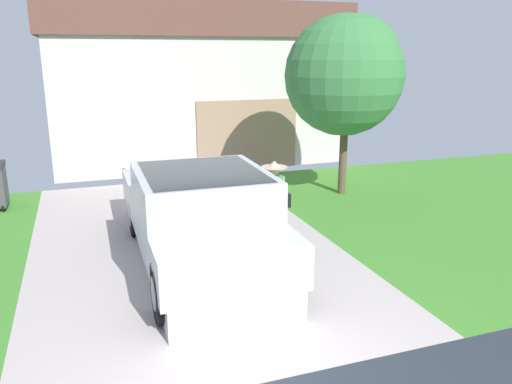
{
  "coord_description": "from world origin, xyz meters",
  "views": [
    {
      "loc": [
        -1.58,
        -4.28,
        3.33
      ],
      "look_at": [
        1.03,
        3.17,
        1.16
      ],
      "focal_mm": 35.48,
      "sensor_mm": 36.0,
      "label": 1
    }
  ],
  "objects_px": {
    "handbag": "(280,249)",
    "front_yard_tree": "(347,71)",
    "person_with_hat": "(274,201)",
    "pickup_truck": "(201,223)",
    "house_with_garage": "(188,82)"
  },
  "relations": [
    {
      "from": "front_yard_tree",
      "to": "handbag",
      "type": "bearing_deg",
      "value": -133.62
    },
    {
      "from": "house_with_garage",
      "to": "front_yard_tree",
      "type": "bearing_deg",
      "value": -71.52
    },
    {
      "from": "handbag",
      "to": "front_yard_tree",
      "type": "relative_size",
      "value": 0.1
    },
    {
      "from": "handbag",
      "to": "front_yard_tree",
      "type": "xyz_separation_m",
      "value": [
        2.77,
        2.91,
        2.81
      ]
    },
    {
      "from": "pickup_truck",
      "to": "house_with_garage",
      "type": "height_order",
      "value": "house_with_garage"
    },
    {
      "from": "person_with_hat",
      "to": "front_yard_tree",
      "type": "xyz_separation_m",
      "value": [
        2.78,
        2.64,
        2.03
      ]
    },
    {
      "from": "pickup_truck",
      "to": "house_with_garage",
      "type": "relative_size",
      "value": 0.6
    },
    {
      "from": "front_yard_tree",
      "to": "pickup_truck",
      "type": "bearing_deg",
      "value": -145.31
    },
    {
      "from": "person_with_hat",
      "to": "pickup_truck",
      "type": "bearing_deg",
      "value": -13.67
    },
    {
      "from": "handbag",
      "to": "front_yard_tree",
      "type": "bearing_deg",
      "value": 46.38
    },
    {
      "from": "person_with_hat",
      "to": "handbag",
      "type": "height_order",
      "value": "person_with_hat"
    },
    {
      "from": "house_with_garage",
      "to": "front_yard_tree",
      "type": "distance_m",
      "value": 7.08
    },
    {
      "from": "handbag",
      "to": "front_yard_tree",
      "type": "height_order",
      "value": "front_yard_tree"
    },
    {
      "from": "person_with_hat",
      "to": "house_with_garage",
      "type": "xyz_separation_m",
      "value": [
        0.54,
        9.34,
        1.5
      ]
    },
    {
      "from": "pickup_truck",
      "to": "handbag",
      "type": "xyz_separation_m",
      "value": [
        1.33,
        -0.07,
        -0.61
      ]
    }
  ]
}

